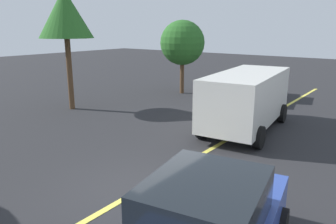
{
  "coord_description": "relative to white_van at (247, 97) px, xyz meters",
  "views": [
    {
      "loc": [
        -5.18,
        -4.88,
        3.82
      ],
      "look_at": [
        2.19,
        0.72,
        1.42
      ],
      "focal_mm": 34.79,
      "sensor_mm": 36.0,
      "label": 1
    }
  ],
  "objects": [
    {
      "name": "ground_plane",
      "position": [
        -6.21,
        -0.03,
        -1.27
      ],
      "size": [
        80.0,
        80.0,
        0.0
      ],
      "primitive_type": "plane",
      "color": "#262628"
    },
    {
      "name": "tree_centre_verge",
      "position": [
        4.45,
        6.09,
        1.69
      ],
      "size": [
        2.58,
        2.58,
        4.26
      ],
      "color": "#513823",
      "rests_on": "ground_plane"
    },
    {
      "name": "white_van",
      "position": [
        0.0,
        0.0,
        0.0
      ],
      "size": [
        5.4,
        2.76,
        2.2
      ],
      "color": "silver",
      "rests_on": "ground_plane"
    },
    {
      "name": "car_silver_crossing",
      "position": [
        5.68,
        1.89,
        -0.45
      ],
      "size": [
        4.39,
        2.58,
        1.63
      ],
      "color": "#B7BABF",
      "rests_on": "ground_plane"
    },
    {
      "name": "tree_left_verge",
      "position": [
        -1.99,
        8.08,
        3.14
      ],
      "size": [
        2.47,
        2.47,
        5.55
      ],
      "color": "#513823",
      "rests_on": "ground_plane"
    },
    {
      "name": "lane_marking_centre",
      "position": [
        -3.21,
        -0.03,
        -1.26
      ],
      "size": [
        28.0,
        0.16,
        0.01
      ],
      "primitive_type": "cube",
      "color": "#E0D14C"
    }
  ]
}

